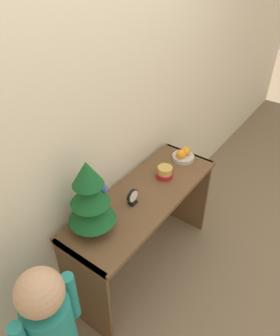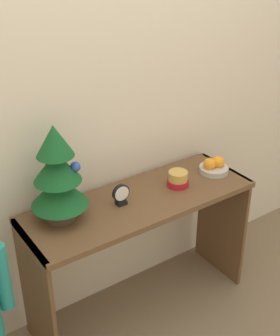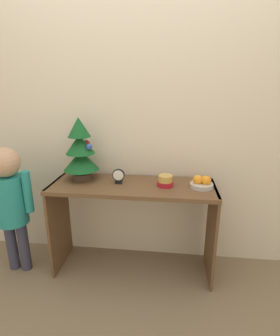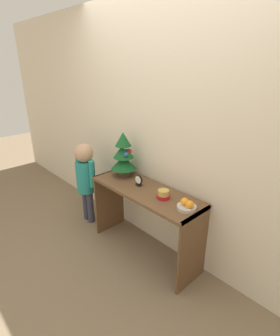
# 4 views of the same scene
# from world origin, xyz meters

# --- Properties ---
(ground_plane) EXTENTS (12.00, 12.00, 0.00)m
(ground_plane) POSITION_xyz_m (0.00, 0.00, 0.00)
(ground_plane) COLOR #7A664C
(back_wall) EXTENTS (7.00, 0.05, 2.50)m
(back_wall) POSITION_xyz_m (0.00, 0.48, 1.25)
(back_wall) COLOR beige
(back_wall) RESTS_ON ground_plane
(console_table) EXTENTS (1.23, 0.43, 0.74)m
(console_table) POSITION_xyz_m (0.00, 0.22, 0.57)
(console_table) COLOR brown
(console_table) RESTS_ON ground_plane
(mini_tree) EXTENTS (0.27, 0.27, 0.48)m
(mini_tree) POSITION_xyz_m (-0.41, 0.29, 0.97)
(mini_tree) COLOR #4C3828
(mini_tree) RESTS_ON console_table
(fruit_bowl) EXTENTS (0.16, 0.16, 0.09)m
(fruit_bowl) POSITION_xyz_m (0.50, 0.22, 0.77)
(fruit_bowl) COLOR #B7B2A8
(fruit_bowl) RESTS_ON console_table
(singing_bowl) EXTENTS (0.12, 0.12, 0.08)m
(singing_bowl) POSITION_xyz_m (0.24, 0.21, 0.78)
(singing_bowl) COLOR #AD1923
(singing_bowl) RESTS_ON console_table
(desk_clock) EXTENTS (0.09, 0.04, 0.11)m
(desk_clock) POSITION_xyz_m (-0.11, 0.23, 0.79)
(desk_clock) COLOR black
(desk_clock) RESTS_ON console_table
(child_figure) EXTENTS (0.36, 0.23, 1.02)m
(child_figure) POSITION_xyz_m (-0.92, 0.11, 0.64)
(child_figure) COLOR #38384C
(child_figure) RESTS_ON ground_plane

